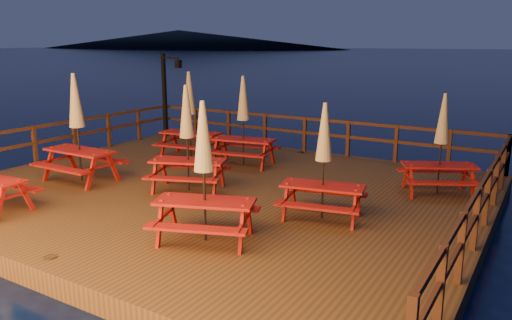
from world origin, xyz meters
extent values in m
plane|color=black|center=(0.00, 0.00, 0.00)|extent=(500.00, 500.00, 0.00)
cube|color=#482D17|center=(0.00, 0.00, 0.20)|extent=(12.00, 10.00, 0.40)
cylinder|color=#331F10|center=(-5.60, 4.60, -0.30)|extent=(0.24, 0.24, 1.40)
cylinder|color=#331F10|center=(0.00, -4.60, -0.30)|extent=(0.24, 0.24, 1.40)
cylinder|color=#331F10|center=(0.00, 4.60, -0.30)|extent=(0.24, 0.24, 1.40)
cylinder|color=#331F10|center=(5.60, 4.60, -0.30)|extent=(0.24, 0.24, 1.40)
cube|color=#331F10|center=(0.00, 4.85, 1.45)|extent=(11.70, 0.06, 0.09)
cube|color=#331F10|center=(0.00, 4.85, 1.01)|extent=(11.70, 0.06, 0.09)
cube|color=#331F10|center=(-4.68, 4.85, 0.95)|extent=(0.10, 0.10, 1.10)
cube|color=#331F10|center=(0.00, 4.85, 0.95)|extent=(0.10, 0.10, 1.10)
cube|color=#331F10|center=(4.68, 4.85, 0.95)|extent=(0.10, 0.10, 1.10)
cube|color=#331F10|center=(-5.85, 0.00, 1.45)|extent=(0.06, 9.70, 0.09)
cube|color=#331F10|center=(-5.85, 0.00, 1.01)|extent=(0.06, 9.70, 0.09)
cube|color=#331F10|center=(-5.85, 0.00, 0.95)|extent=(0.10, 0.10, 1.10)
cube|color=#331F10|center=(-5.85, 3.88, 0.95)|extent=(0.10, 0.10, 1.10)
cube|color=#331F10|center=(5.85, 0.00, 1.45)|extent=(0.06, 9.70, 0.09)
cube|color=#331F10|center=(5.85, 0.00, 1.01)|extent=(0.06, 9.70, 0.09)
cube|color=#331F10|center=(5.85, -3.88, 0.95)|extent=(0.10, 0.10, 1.10)
cube|color=#331F10|center=(5.85, 0.00, 0.95)|extent=(0.10, 0.10, 1.10)
cube|color=#331F10|center=(5.85, 3.88, 0.95)|extent=(0.10, 0.10, 1.10)
cube|color=black|center=(-5.55, 4.55, 1.90)|extent=(0.12, 0.12, 3.00)
cube|color=black|center=(-5.20, 4.55, 3.25)|extent=(0.70, 0.06, 0.06)
cube|color=black|center=(-4.85, 4.55, 3.05)|extent=(0.18, 0.18, 0.28)
sphere|color=#EDA35F|center=(-4.85, 4.55, 3.05)|extent=(0.14, 0.14, 0.14)
ellipsoid|color=black|center=(-160.00, 190.00, 4.50)|extent=(180.00, 84.00, 9.00)
cube|color=maroon|center=(4.64, 2.31, 1.07)|extent=(1.73, 1.30, 0.04)
cube|color=maroon|center=(4.39, 2.79, 0.80)|extent=(1.55, 0.96, 0.04)
cube|color=maroon|center=(4.89, 1.83, 0.80)|extent=(1.55, 0.96, 0.04)
cube|color=maroon|center=(3.90, 2.27, 0.74)|extent=(0.09, 0.10, 0.67)
cube|color=maroon|center=(4.17, 1.74, 0.74)|extent=(0.09, 0.10, 0.67)
cube|color=maroon|center=(5.10, 2.88, 0.74)|extent=(0.09, 0.10, 0.67)
cube|color=maroon|center=(5.37, 2.36, 0.74)|extent=(0.09, 0.10, 0.67)
cylinder|color=black|center=(4.64, 2.31, 1.52)|extent=(0.04, 0.04, 2.25)
cone|color=tan|center=(4.64, 2.31, 2.15)|extent=(0.32, 0.32, 1.12)
sphere|color=black|center=(4.64, 2.31, 2.67)|extent=(0.06, 0.06, 0.06)
cube|color=maroon|center=(1.74, -2.71, 1.12)|extent=(1.86, 1.25, 0.05)
cube|color=maroon|center=(1.53, -2.17, 0.83)|extent=(1.71, 0.87, 0.05)
cube|color=maroon|center=(1.95, -3.25, 0.83)|extent=(1.71, 0.87, 0.05)
cube|color=maroon|center=(0.95, -2.67, 0.76)|extent=(0.09, 0.11, 0.72)
cube|color=maroon|center=(1.18, -3.26, 0.76)|extent=(0.09, 0.11, 0.72)
cube|color=maroon|center=(2.30, -2.15, 0.76)|extent=(0.09, 0.11, 0.72)
cube|color=maroon|center=(2.53, -2.75, 0.76)|extent=(0.09, 0.11, 0.72)
cylinder|color=black|center=(1.74, -2.71, 1.60)|extent=(0.04, 0.04, 2.40)
cone|color=tan|center=(1.74, -2.71, 2.28)|extent=(0.35, 0.35, 1.20)
sphere|color=black|center=(1.74, -2.71, 2.83)|extent=(0.07, 0.07, 0.07)
cube|color=maroon|center=(3.04, -0.61, 1.07)|extent=(1.71, 0.95, 0.04)
cube|color=maroon|center=(2.93, -0.08, 0.80)|extent=(1.63, 0.58, 0.04)
cube|color=maroon|center=(3.15, -1.13, 0.80)|extent=(1.63, 0.58, 0.04)
cube|color=maroon|center=(2.32, -0.46, 0.74)|extent=(0.07, 0.10, 0.67)
cube|color=maroon|center=(2.44, -1.04, 0.74)|extent=(0.07, 0.10, 0.67)
cube|color=maroon|center=(3.64, -0.18, 0.74)|extent=(0.07, 0.10, 0.67)
cube|color=maroon|center=(3.76, -0.76, 0.74)|extent=(0.07, 0.10, 0.67)
cylinder|color=black|center=(3.04, -0.61, 1.52)|extent=(0.04, 0.04, 2.24)
cone|color=tan|center=(3.04, -0.61, 2.15)|extent=(0.32, 0.32, 1.12)
sphere|color=black|center=(3.04, -0.61, 2.67)|extent=(0.06, 0.06, 0.06)
cube|color=maroon|center=(-3.01, -3.22, 0.80)|extent=(1.63, 0.36, 0.04)
cube|color=maroon|center=(-2.33, -3.41, 0.74)|extent=(0.06, 0.09, 0.67)
cube|color=maroon|center=(-2.29, -4.00, 0.74)|extent=(0.06, 0.09, 0.67)
cube|color=maroon|center=(-3.25, -1.26, 1.18)|extent=(1.88, 0.73, 0.05)
cube|color=maroon|center=(-3.24, -0.63, 0.87)|extent=(1.88, 0.30, 0.05)
cube|color=maroon|center=(-3.25, -1.88, 0.87)|extent=(1.88, 0.30, 0.05)
cube|color=maroon|center=(-4.03, -0.91, 0.79)|extent=(0.06, 0.10, 0.78)
cube|color=maroon|center=(-4.03, -1.60, 0.79)|extent=(0.06, 0.10, 0.78)
cube|color=maroon|center=(-2.46, -0.91, 0.79)|extent=(0.06, 0.10, 0.78)
cube|color=maroon|center=(-2.46, -1.60, 0.79)|extent=(0.06, 0.10, 0.78)
cylinder|color=black|center=(-3.25, -1.26, 1.70)|extent=(0.05, 0.05, 2.61)
cone|color=tan|center=(-3.25, -1.26, 2.43)|extent=(0.38, 0.38, 1.30)
sphere|color=black|center=(-3.25, -1.26, 3.04)|extent=(0.07, 0.07, 0.07)
cube|color=maroon|center=(-0.43, -0.48, 1.12)|extent=(1.86, 1.26, 0.05)
cube|color=maroon|center=(-0.64, 0.06, 0.83)|extent=(1.71, 0.88, 0.05)
cube|color=maroon|center=(-0.22, -1.02, 0.83)|extent=(1.71, 0.88, 0.05)
cube|color=maroon|center=(-1.22, -0.45, 0.76)|extent=(0.09, 0.11, 0.72)
cube|color=maroon|center=(-0.99, -1.04, 0.76)|extent=(0.09, 0.11, 0.72)
cube|color=maroon|center=(0.13, 0.08, 0.76)|extent=(0.09, 0.11, 0.72)
cube|color=maroon|center=(0.36, -0.51, 0.76)|extent=(0.09, 0.11, 0.72)
cylinder|color=black|center=(-0.43, -0.48, 1.60)|extent=(0.04, 0.04, 2.41)
cone|color=tan|center=(-0.43, -0.48, 2.28)|extent=(0.35, 0.35, 1.20)
sphere|color=black|center=(-0.43, -0.48, 2.84)|extent=(0.07, 0.07, 0.07)
cube|color=maroon|center=(-2.54, 2.25, 1.15)|extent=(1.88, 0.96, 0.05)
cube|color=maroon|center=(-2.63, 2.85, 0.85)|extent=(1.82, 0.54, 0.05)
cube|color=maroon|center=(-2.45, 1.66, 0.85)|extent=(1.82, 0.54, 0.05)
cube|color=maroon|center=(-3.33, 2.47, 0.77)|extent=(0.07, 0.11, 0.75)
cube|color=maroon|center=(-3.23, 1.82, 0.77)|extent=(0.07, 0.11, 0.75)
cube|color=maroon|center=(-1.85, 2.69, 0.77)|extent=(0.07, 0.11, 0.75)
cube|color=maroon|center=(-1.75, 2.04, 0.77)|extent=(0.07, 0.11, 0.75)
cylinder|color=black|center=(-2.54, 2.25, 1.65)|extent=(0.04, 0.04, 2.50)
cone|color=tan|center=(-2.54, 2.25, 2.35)|extent=(0.36, 0.36, 1.25)
sphere|color=black|center=(-2.54, 2.25, 2.93)|extent=(0.07, 0.07, 0.07)
cube|color=maroon|center=(-0.68, 2.29, 1.13)|extent=(1.85, 0.98, 0.05)
cube|color=maroon|center=(-0.78, 2.87, 0.84)|extent=(1.78, 0.57, 0.05)
cube|color=maroon|center=(-0.58, 1.71, 0.84)|extent=(1.78, 0.57, 0.05)
cube|color=maroon|center=(-1.45, 2.48, 0.77)|extent=(0.07, 0.11, 0.73)
cube|color=maroon|center=(-1.34, 1.85, 0.77)|extent=(0.07, 0.11, 0.73)
cube|color=maroon|center=(-0.01, 2.73, 0.77)|extent=(0.07, 0.11, 0.73)
cube|color=maroon|center=(0.10, 2.10, 0.77)|extent=(0.07, 0.11, 0.73)
cylinder|color=black|center=(-0.68, 2.29, 1.62)|extent=(0.04, 0.04, 2.44)
cone|color=tan|center=(-0.68, 2.29, 2.30)|extent=(0.35, 0.35, 1.22)
sphere|color=black|center=(-0.68, 2.29, 2.87)|extent=(0.07, 0.07, 0.07)
camera|label=1|loc=(6.81, -9.31, 3.85)|focal=35.00mm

